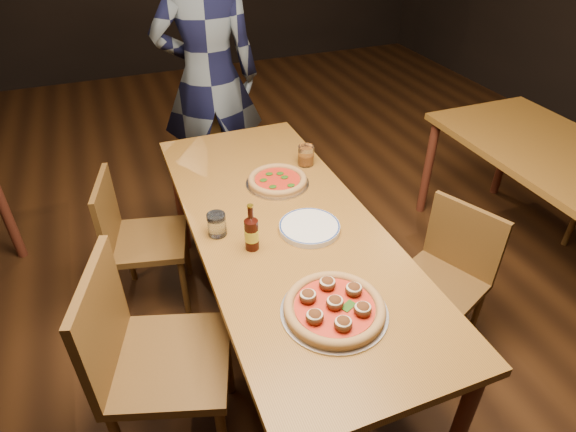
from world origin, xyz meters
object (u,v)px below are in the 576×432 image
object	(u,v)px
chair_main_nw	(170,360)
chair_end	(224,162)
chair_main_sw	(149,240)
amber_glass	(306,155)
water_glass	(217,224)
table_main	(284,235)
plate_stack	(309,228)
diner	(209,79)
pizza_margherita	(277,180)
chair_main_e	(438,284)
beer_bottle	(252,234)
pizza_meatball	(334,307)

from	to	relation	value
chair_main_nw	chair_end	distance (m)	1.72
chair_main_sw	amber_glass	size ratio (longest dim) A/B	7.74
water_glass	amber_glass	xyz separation A→B (m)	(0.60, 0.43, 0.00)
amber_glass	water_glass	bearing A→B (deg)	-144.40
chair_main_sw	chair_main_nw	bearing A→B (deg)	-169.11
table_main	chair_end	distance (m)	1.26
table_main	plate_stack	bearing A→B (deg)	-46.95
amber_glass	table_main	bearing A→B (deg)	-123.29
plate_stack	diner	bearing A→B (deg)	92.59
water_glass	chair_main_nw	bearing A→B (deg)	-129.27
chair_main_nw	pizza_margherita	size ratio (longest dim) A/B	3.07
amber_glass	pizza_margherita	bearing A→B (deg)	-147.84
chair_main_e	beer_bottle	xyz separation A→B (m)	(-0.87, 0.19, 0.42)
table_main	diner	bearing A→B (deg)	89.31
chair_main_sw	chair_main_e	size ratio (longest dim) A/B	1.02
water_glass	diner	xyz separation A→B (m)	(0.32, 1.40, 0.13)
chair_end	pizza_meatball	bearing A→B (deg)	-85.24
table_main	plate_stack	distance (m)	0.15
pizza_margherita	pizza_meatball	bearing A→B (deg)	-97.26
table_main	beer_bottle	distance (m)	0.27
table_main	water_glass	bearing A→B (deg)	174.80
pizza_meatball	beer_bottle	world-z (taller)	beer_bottle
chair_main_nw	chair_end	bearing A→B (deg)	-4.15
chair_main_e	table_main	bearing A→B (deg)	-138.03
chair_end	diner	bearing A→B (deg)	99.81
chair_main_e	amber_glass	distance (m)	0.94
chair_end	pizza_meatball	world-z (taller)	chair_end
water_glass	amber_glass	world-z (taller)	amber_glass
chair_main_nw	water_glass	size ratio (longest dim) A/B	9.57
beer_bottle	diner	world-z (taller)	diner
pizza_margherita	water_glass	world-z (taller)	water_glass
plate_stack	beer_bottle	bearing A→B (deg)	-174.11
plate_stack	table_main	bearing A→B (deg)	133.05
pizza_margherita	plate_stack	bearing A→B (deg)	-90.35
chair_main_nw	chair_main_e	bearing A→B (deg)	-70.25
chair_main_nw	chair_main_sw	size ratio (longest dim) A/B	1.18
pizza_margherita	water_glass	distance (m)	0.49
chair_main_sw	chair_main_e	world-z (taller)	chair_main_sw
table_main	diner	size ratio (longest dim) A/B	1.07
chair_end	pizza_margherita	distance (m)	0.98
plate_stack	chair_end	bearing A→B (deg)	92.48
table_main	beer_bottle	world-z (taller)	beer_bottle
chair_end	diner	size ratio (longest dim) A/B	0.44
chair_main_e	pizza_meatball	distance (m)	0.84
chair_main_sw	beer_bottle	world-z (taller)	beer_bottle
amber_glass	diner	size ratio (longest dim) A/B	0.06
plate_stack	diner	xyz separation A→B (m)	(-0.07, 1.52, 0.17)
table_main	pizza_meatball	bearing A→B (deg)	-92.63
beer_bottle	water_glass	size ratio (longest dim) A/B	2.07
chair_end	chair_main_e	bearing A→B (deg)	-60.60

